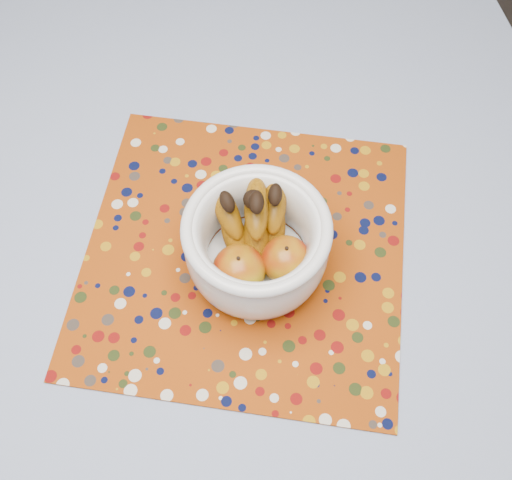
% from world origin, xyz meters
% --- Properties ---
extents(table, '(1.20, 1.20, 0.75)m').
position_xyz_m(table, '(0.00, 0.00, 0.67)').
color(table, brown).
rests_on(table, ground).
extents(tablecloth, '(1.32, 1.32, 0.01)m').
position_xyz_m(tablecloth, '(0.00, 0.00, 0.76)').
color(tablecloth, '#6376A6').
rests_on(tablecloth, table).
extents(placemat, '(0.58, 0.58, 0.00)m').
position_xyz_m(placemat, '(0.10, -0.00, 0.76)').
color(placemat, '#923808').
rests_on(placemat, tablecloth).
extents(fruit_bowl, '(0.20, 0.20, 0.15)m').
position_xyz_m(fruit_bowl, '(0.11, -0.03, 0.83)').
color(fruit_bowl, white).
rests_on(fruit_bowl, placemat).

